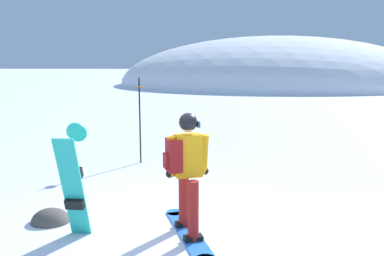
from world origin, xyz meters
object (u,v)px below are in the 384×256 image
at_px(snowboarder_main, 186,171).
at_px(spare_snowboard, 74,182).
at_px(rock_dark, 51,222).
at_px(piste_marker_near, 140,114).

relative_size(snowboarder_main, spare_snowboard, 1.09).
bearing_deg(rock_dark, spare_snowboard, -41.18).
relative_size(snowboarder_main, rock_dark, 2.95).
relative_size(spare_snowboard, piste_marker_near, 0.76).
bearing_deg(piste_marker_near, rock_dark, -99.64).
height_order(snowboarder_main, rock_dark, snowboarder_main).
bearing_deg(rock_dark, snowboarder_main, -6.97).
height_order(spare_snowboard, piste_marker_near, piste_marker_near).
height_order(piste_marker_near, rock_dark, piste_marker_near).
relative_size(spare_snowboard, rock_dark, 2.70).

